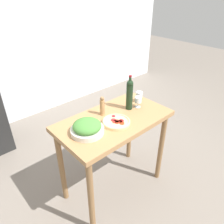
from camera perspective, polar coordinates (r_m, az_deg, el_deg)
name	(u,v)px	position (r m, az deg, el deg)	size (l,w,h in m)	color
ground_plane	(114,186)	(2.73, 0.46, -18.73)	(14.00, 14.00, 0.00)	slate
wall_back	(17,41)	(3.79, -23.62, 16.55)	(6.40, 0.06, 2.60)	silver
prep_counter	(114,131)	(2.18, 0.54, -4.91)	(1.12, 0.62, 0.95)	#A87A4C
wine_bottle	(130,94)	(2.19, 4.60, 4.72)	(0.07, 0.07, 0.36)	black
wine_glass_near	(138,100)	(2.27, 6.90, 3.03)	(0.07, 0.07, 0.12)	silver
wine_glass_far	(139,95)	(2.38, 7.10, 4.48)	(0.07, 0.07, 0.12)	silver
pepper_mill	(102,106)	(2.12, -2.55, 1.56)	(0.05, 0.05, 0.20)	#AD7F51
salad_bowl	(87,128)	(1.89, -6.50, -4.09)	(0.29, 0.29, 0.12)	silver
homemade_pizza	(116,122)	(2.02, 1.12, -2.58)	(0.26, 0.26, 0.03)	#DBC189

